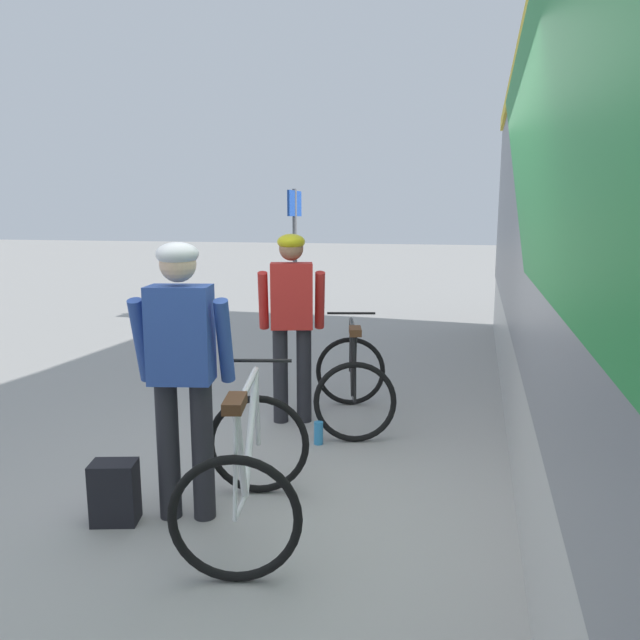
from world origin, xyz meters
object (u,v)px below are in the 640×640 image
(bicycle_near_black, at_px, (353,381))
(cyclist_near_in_red, at_px, (292,312))
(water_bottle_near_the_bikes, at_px, (319,433))
(backpack_on_platform, at_px, (115,492))
(platform_sign_post, at_px, (295,234))
(bicycle_far_white, at_px, (248,470))
(cyclist_far_in_blue, at_px, (182,358))

(bicycle_near_black, bearing_deg, cyclist_near_in_red, -166.95)
(cyclist_near_in_red, height_order, water_bottle_near_the_bikes, cyclist_near_in_red)
(cyclist_near_in_red, relative_size, water_bottle_near_the_bikes, 9.00)
(backpack_on_platform, height_order, water_bottle_near_the_bikes, backpack_on_platform)
(backpack_on_platform, bearing_deg, platform_sign_post, 81.67)
(cyclist_near_in_red, xyz_separation_m, backpack_on_platform, (-0.51, -2.08, -0.85))
(bicycle_far_white, bearing_deg, backpack_on_platform, -172.33)
(cyclist_far_in_blue, height_order, bicycle_near_black, cyclist_far_in_blue)
(cyclist_near_in_red, relative_size, backpack_on_platform, 4.40)
(bicycle_far_white, relative_size, backpack_on_platform, 3.03)
(cyclist_far_in_blue, distance_m, water_bottle_near_the_bikes, 1.77)
(bicycle_far_white, xyz_separation_m, backpack_on_platform, (-0.86, -0.12, -0.20))
(bicycle_near_black, distance_m, platform_sign_post, 5.32)
(cyclist_near_in_red, distance_m, bicycle_near_black, 0.86)
(cyclist_near_in_red, relative_size, platform_sign_post, 0.73)
(bicycle_far_white, distance_m, platform_sign_post, 7.19)
(cyclist_far_in_blue, distance_m, bicycle_near_black, 2.22)
(cyclist_far_in_blue, relative_size, water_bottle_near_the_bikes, 9.00)
(cyclist_far_in_blue, height_order, backpack_on_platform, cyclist_far_in_blue)
(water_bottle_near_the_bikes, bearing_deg, bicycle_near_black, 75.13)
(bicycle_far_white, relative_size, platform_sign_post, 0.50)
(cyclist_near_in_red, distance_m, cyclist_far_in_blue, 1.89)
(backpack_on_platform, xyz_separation_m, platform_sign_post, (-1.00, 6.96, 1.42))
(backpack_on_platform, height_order, platform_sign_post, platform_sign_post)
(platform_sign_post, bearing_deg, backpack_on_platform, -81.83)
(cyclist_far_in_blue, bearing_deg, bicycle_near_black, 72.01)
(cyclist_far_in_blue, distance_m, backpack_on_platform, 0.96)
(water_bottle_near_the_bikes, xyz_separation_m, platform_sign_post, (-1.90, 5.37, 1.52))
(bicycle_far_white, xyz_separation_m, platform_sign_post, (-1.85, 6.84, 1.22))
(cyclist_far_in_blue, bearing_deg, water_bottle_near_the_bikes, 70.68)
(bicycle_near_black, height_order, platform_sign_post, platform_sign_post)
(cyclist_far_in_blue, relative_size, bicycle_near_black, 1.45)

